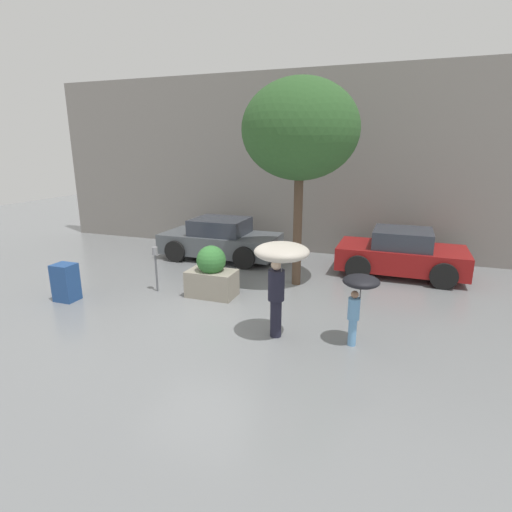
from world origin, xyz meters
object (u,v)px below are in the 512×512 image
Objects in this scene: planter_box at (212,274)px; newspaper_box at (66,282)px; parking_meter at (155,259)px; parked_car_near at (221,240)px; parked_car_far at (401,254)px; person_child at (359,291)px; street_tree at (300,130)px; person_adult at (280,262)px.

newspaper_box is at bearing -155.61° from planter_box.
parking_meter is (-1.47, -0.17, 0.28)m from planter_box.
parked_car_near is at bearing 110.85° from planter_box.
parked_car_far is 3.03× the size of parking_meter.
person_child is at bearing -133.97° from parked_car_near.
planter_box is at bearing -159.04° from parked_car_near.
parked_car_far is 4.61m from street_tree.
newspaper_box is (-3.16, -1.43, -0.11)m from planter_box.
parked_car_near is 0.73× the size of street_tree.
person_adult is 2.10× the size of newspaper_box.
parked_car_far is (0.74, 4.82, -0.45)m from person_child.
street_tree reaches higher than parked_car_far.
newspaper_box is at bearing -148.53° from person_adult.
street_tree is at bearing 42.13° from planter_box.
person_child is 0.36× the size of parked_car_near.
planter_box is 0.25× the size of street_tree.
person_adult reaches higher than newspaper_box.
planter_box is 0.67× the size of person_adult.
person_adult reaches higher than planter_box.
newspaper_box is at bearing -148.46° from street_tree.
planter_box reaches higher than newspaper_box.
parked_car_near is (-1.25, 3.29, 0.06)m from planter_box.
newspaper_box is (-4.90, -3.01, -3.51)m from street_tree.
parked_car_near is at bearing 158.74° from person_adult.
person_child reaches higher than parked_car_near.
person_adult reaches higher than parking_meter.
person_child is at bearing -0.01° from newspaper_box.
parked_car_near is 3.29× the size of parking_meter.
parked_car_far is at bearing 32.62° from newspaper_box.
person_adult is at bearing -36.53° from planter_box.
planter_box is 0.94× the size of person_child.
parked_car_near is at bearing 150.21° from street_tree.
parked_car_far is (4.36, 3.38, 0.05)m from planter_box.
person_adult is (2.21, -1.64, 0.96)m from planter_box.
planter_box is at bearing 6.47° from parking_meter.
parked_car_far is (2.15, 5.02, -0.91)m from person_adult.
parked_car_far is at bearing 100.40° from person_adult.
parking_meter is (-5.83, -3.55, 0.22)m from parked_car_far.
street_tree is 4.48× the size of parking_meter.
street_tree is (-2.62, -1.81, 3.34)m from parked_car_far.
planter_box is 1.42× the size of newspaper_box.
parked_car_near is (-4.88, 4.72, -0.45)m from person_child.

